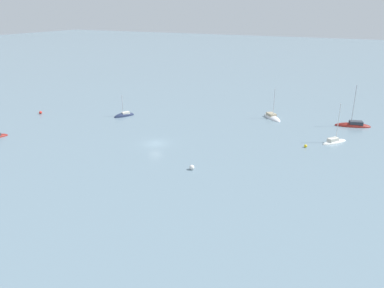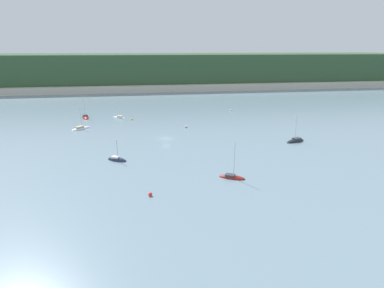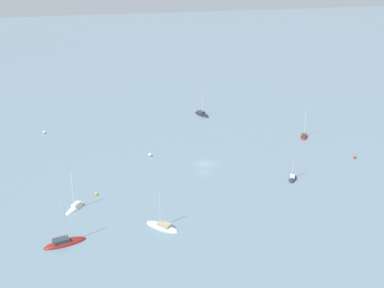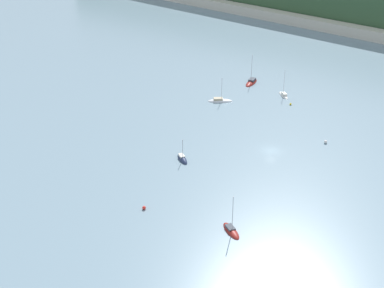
{
  "view_description": "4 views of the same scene",
  "coord_description": "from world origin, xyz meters",
  "px_view_note": "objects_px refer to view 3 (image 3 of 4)",
  "views": [
    {
      "loc": [
        60.44,
        38.54,
        26.16
      ],
      "look_at": [
        4.65,
        10.68,
        3.19
      ],
      "focal_mm": 35.0,
      "sensor_mm": 36.0,
      "label": 1
    },
    {
      "loc": [
        -5.92,
        -91.21,
        27.33
      ],
      "look_at": [
        6.81,
        -10.47,
        1.12
      ],
      "focal_mm": 28.0,
      "sensor_mm": 36.0,
      "label": 2
    },
    {
      "loc": [
        -119.25,
        32.42,
        52.29
      ],
      "look_at": [
        6.34,
        1.71,
        3.11
      ],
      "focal_mm": 50.0,
      "sensor_mm": 36.0,
      "label": 3
    },
    {
      "loc": [
        61.04,
        -100.95,
        62.71
      ],
      "look_at": [
        -12.92,
        -15.06,
        3.45
      ],
      "focal_mm": 50.0,
      "sensor_mm": 36.0,
      "label": 4
    }
  ],
  "objects_px": {
    "mooring_buoy_2": "(96,194)",
    "sailboat_5": "(65,243)",
    "sailboat_0": "(162,227)",
    "mooring_buoy_1": "(44,132)",
    "sailboat_1": "(202,115)",
    "mooring_buoy_0": "(355,157)",
    "sailboat_2": "(292,179)",
    "mooring_buoy_3": "(150,155)",
    "sailboat_4": "(75,208)",
    "sailboat_3": "(304,137)"
  },
  "relations": [
    {
      "from": "mooring_buoy_0",
      "to": "mooring_buoy_3",
      "type": "distance_m",
      "value": 52.77
    },
    {
      "from": "sailboat_1",
      "to": "sailboat_3",
      "type": "relative_size",
      "value": 1.02
    },
    {
      "from": "sailboat_4",
      "to": "mooring_buoy_3",
      "type": "bearing_deg",
      "value": 178.58
    },
    {
      "from": "sailboat_0",
      "to": "mooring_buoy_3",
      "type": "relative_size",
      "value": 9.63
    },
    {
      "from": "mooring_buoy_0",
      "to": "sailboat_3",
      "type": "bearing_deg",
      "value": 17.57
    },
    {
      "from": "sailboat_2",
      "to": "mooring_buoy_2",
      "type": "xyz_separation_m",
      "value": [
        2.27,
        45.47,
        0.23
      ]
    },
    {
      "from": "sailboat_2",
      "to": "mooring_buoy_3",
      "type": "bearing_deg",
      "value": 83.29
    },
    {
      "from": "sailboat_3",
      "to": "sailboat_4",
      "type": "relative_size",
      "value": 1.01
    },
    {
      "from": "sailboat_2",
      "to": "sailboat_5",
      "type": "xyz_separation_m",
      "value": [
        -16.84,
        52.67,
        0.05
      ]
    },
    {
      "from": "sailboat_4",
      "to": "sailboat_5",
      "type": "bearing_deg",
      "value": 27.03
    },
    {
      "from": "sailboat_2",
      "to": "mooring_buoy_0",
      "type": "xyz_separation_m",
      "value": [
        7.92,
        -20.71,
        0.3
      ]
    },
    {
      "from": "sailboat_3",
      "to": "mooring_buoy_0",
      "type": "distance_m",
      "value": 18.93
    },
    {
      "from": "sailboat_0",
      "to": "mooring_buoy_1",
      "type": "distance_m",
      "value": 65.96
    },
    {
      "from": "sailboat_2",
      "to": "sailboat_4",
      "type": "bearing_deg",
      "value": 122.86
    },
    {
      "from": "mooring_buoy_1",
      "to": "mooring_buoy_3",
      "type": "xyz_separation_m",
      "value": [
        -24.66,
        -27.0,
        0.02
      ]
    },
    {
      "from": "mooring_buoy_0",
      "to": "mooring_buoy_1",
      "type": "distance_m",
      "value": 86.95
    },
    {
      "from": "sailboat_4",
      "to": "sailboat_5",
      "type": "xyz_separation_m",
      "value": [
        -13.74,
        2.48,
        -0.02
      ]
    },
    {
      "from": "sailboat_0",
      "to": "sailboat_2",
      "type": "distance_m",
      "value": 37.24
    },
    {
      "from": "sailboat_2",
      "to": "mooring_buoy_2",
      "type": "bearing_deg",
      "value": 116.47
    },
    {
      "from": "sailboat_2",
      "to": "mooring_buoy_2",
      "type": "distance_m",
      "value": 45.52
    },
    {
      "from": "mooring_buoy_1",
      "to": "sailboat_0",
      "type": "bearing_deg",
      "value": -159.46
    },
    {
      "from": "sailboat_4",
      "to": "mooring_buoy_2",
      "type": "distance_m",
      "value": 7.16
    },
    {
      "from": "sailboat_0",
      "to": "mooring_buoy_0",
      "type": "height_order",
      "value": "sailboat_0"
    },
    {
      "from": "sailboat_5",
      "to": "mooring_buoy_0",
      "type": "xyz_separation_m",
      "value": [
        24.76,
        -73.39,
        0.26
      ]
    },
    {
      "from": "sailboat_3",
      "to": "mooring_buoy_3",
      "type": "distance_m",
      "value": 45.34
    },
    {
      "from": "sailboat_1",
      "to": "mooring_buoy_0",
      "type": "bearing_deg",
      "value": 12.54
    },
    {
      "from": "sailboat_1",
      "to": "mooring_buoy_2",
      "type": "distance_m",
      "value": 62.83
    },
    {
      "from": "sailboat_0",
      "to": "sailboat_5",
      "type": "xyz_separation_m",
      "value": [
        -1.67,
        18.66,
        0.02
      ]
    },
    {
      "from": "sailboat_3",
      "to": "mooring_buoy_2",
      "type": "distance_m",
      "value": 64.95
    },
    {
      "from": "sailboat_0",
      "to": "mooring_buoy_2",
      "type": "bearing_deg",
      "value": -8.64
    },
    {
      "from": "sailboat_2",
      "to": "sailboat_4",
      "type": "xyz_separation_m",
      "value": [
        -3.11,
        50.2,
        0.06
      ]
    },
    {
      "from": "mooring_buoy_0",
      "to": "mooring_buoy_2",
      "type": "relative_size",
      "value": 1.25
    },
    {
      "from": "sailboat_0",
      "to": "sailboat_1",
      "type": "xyz_separation_m",
      "value": [
        67.97,
        -25.88,
        0.0
      ]
    },
    {
      "from": "mooring_buoy_2",
      "to": "mooring_buoy_0",
      "type": "bearing_deg",
      "value": -85.12
    },
    {
      "from": "mooring_buoy_2",
      "to": "sailboat_5",
      "type": "bearing_deg",
      "value": 159.34
    },
    {
      "from": "sailboat_1",
      "to": "mooring_buoy_3",
      "type": "relative_size",
      "value": 10.6
    },
    {
      "from": "sailboat_1",
      "to": "mooring_buoy_2",
      "type": "relative_size",
      "value": 15.02
    },
    {
      "from": "sailboat_0",
      "to": "sailboat_4",
      "type": "height_order",
      "value": "sailboat_4"
    },
    {
      "from": "sailboat_4",
      "to": "mooring_buoy_1",
      "type": "bearing_deg",
      "value": -134.78
    },
    {
      "from": "sailboat_0",
      "to": "mooring_buoy_2",
      "type": "relative_size",
      "value": 13.65
    },
    {
      "from": "sailboat_5",
      "to": "sailboat_3",
      "type": "bearing_deg",
      "value": 16.61
    },
    {
      "from": "mooring_buoy_3",
      "to": "mooring_buoy_2",
      "type": "bearing_deg",
      "value": 142.11
    },
    {
      "from": "sailboat_1",
      "to": "sailboat_5",
      "type": "distance_m",
      "value": 82.66
    },
    {
      "from": "sailboat_0",
      "to": "mooring_buoy_1",
      "type": "xyz_separation_m",
      "value": [
        61.77,
        23.15,
        0.31
      ]
    },
    {
      "from": "sailboat_5",
      "to": "mooring_buoy_2",
      "type": "xyz_separation_m",
      "value": [
        19.11,
        -7.21,
        0.18
      ]
    },
    {
      "from": "mooring_buoy_0",
      "to": "mooring_buoy_3",
      "type": "xyz_separation_m",
      "value": [
        14.02,
        50.87,
        0.05
      ]
    },
    {
      "from": "mooring_buoy_0",
      "to": "mooring_buoy_1",
      "type": "xyz_separation_m",
      "value": [
        38.68,
        77.87,
        0.03
      ]
    },
    {
      "from": "mooring_buoy_1",
      "to": "mooring_buoy_2",
      "type": "relative_size",
      "value": 1.36
    },
    {
      "from": "mooring_buoy_2",
      "to": "mooring_buoy_3",
      "type": "bearing_deg",
      "value": -37.89
    },
    {
      "from": "mooring_buoy_3",
      "to": "sailboat_5",
      "type": "bearing_deg",
      "value": 149.86
    }
  ]
}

